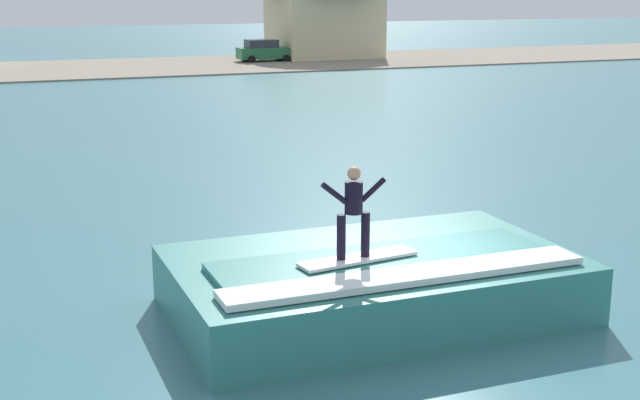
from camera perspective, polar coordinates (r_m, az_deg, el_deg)
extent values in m
plane|color=#3B737C|center=(16.80, 8.06, -7.20)|extent=(260.00, 260.00, 0.00)
cube|color=#337D76|center=(16.39, 3.44, -5.57)|extent=(7.41, 4.49, 1.10)
cube|color=#337D76|center=(15.71, 4.34, -4.10)|extent=(6.30, 2.02, 0.12)
cube|color=white|center=(14.94, 5.85, -5.00)|extent=(6.67, 0.81, 0.12)
cube|color=white|center=(15.52, 2.52, -3.87)|extent=(2.31, 0.81, 0.06)
cube|color=black|center=(15.51, 2.52, -3.78)|extent=(2.07, 0.33, 0.01)
cylinder|color=black|center=(15.25, 1.41, -2.45)|extent=(0.16, 0.16, 0.82)
cylinder|color=black|center=(15.44, 3.01, -2.27)|extent=(0.16, 0.16, 0.82)
cylinder|color=black|center=(15.17, 2.24, 0.16)|extent=(0.32, 0.32, 0.57)
sphere|color=tan|center=(15.07, 2.25, 1.76)|extent=(0.24, 0.24, 0.24)
cylinder|color=black|center=(15.00, 0.93, 0.45)|extent=(0.49, 0.10, 0.42)
cylinder|color=black|center=(15.29, 3.52, 0.68)|extent=(0.49, 0.10, 0.42)
cube|color=gray|center=(67.90, -14.98, 8.36)|extent=(120.00, 16.31, 0.11)
cube|color=#23663D|center=(71.83, -3.60, 9.65)|extent=(4.56, 1.84, 0.90)
cube|color=#262D38|center=(71.67, -3.88, 10.25)|extent=(2.51, 1.66, 0.64)
cylinder|color=black|center=(73.25, -2.72, 9.39)|extent=(0.64, 0.22, 0.64)
cylinder|color=black|center=(71.42, -2.21, 9.28)|extent=(0.64, 0.22, 0.64)
cylinder|color=black|center=(72.35, -4.97, 9.29)|extent=(0.64, 0.22, 0.64)
cylinder|color=black|center=(70.49, -4.51, 9.18)|extent=(0.64, 0.22, 0.64)
cube|color=beige|center=(75.98, 0.25, 11.39)|extent=(8.44, 7.41, 5.49)
cylinder|color=brown|center=(78.71, 1.45, 11.03)|extent=(0.48, 0.48, 4.28)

